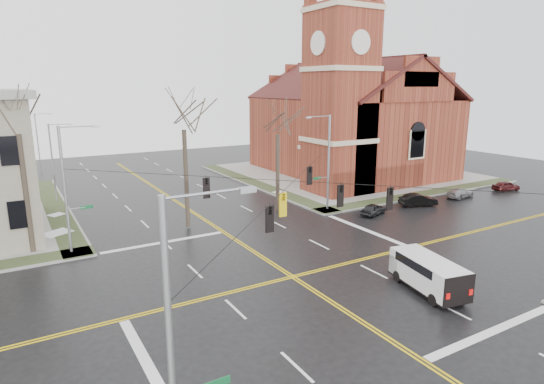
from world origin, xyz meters
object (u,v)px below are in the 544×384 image
signal_pole_nw (67,186)px  tree_nw_far (17,126)px  church (348,112)px  tree_ne (278,129)px  parked_car_c (460,193)px  signal_pole_sw (176,344)px  cargo_van (426,271)px  tree_nw_near (184,123)px  parked_car_d (506,186)px  parked_car_a (373,209)px  streetlight_north_a (54,160)px  parked_car_b (418,200)px  signal_pole_ne (327,160)px  streetlight_north_b (39,140)px

signal_pole_nw → tree_nw_far: tree_nw_far is taller
church → tree_ne: bearing=-147.9°
signal_pole_nw → parked_car_c: signal_pole_nw is taller
signal_pole_sw → cargo_van: size_ratio=1.65×
signal_pole_nw → tree_nw_near: (9.20, 1.47, 3.90)m
church → signal_pole_sw: size_ratio=3.06×
signal_pole_sw → parked_car_d: size_ratio=2.70×
tree_nw_far → parked_car_a: bearing=-10.0°
streetlight_north_a → church: bearing=-5.2°
cargo_van → parked_car_b: size_ratio=1.45×
parked_car_b → parked_car_c: bearing=-70.0°
signal_pole_ne → parked_car_c: bearing=-11.6°
church → signal_pole_ne: (-13.44, -13.28, -3.48)m
tree_nw_near → parked_car_b: bearing=-12.1°
cargo_van → tree_nw_far: 28.13m
tree_nw_far → signal_pole_sw: bearing=-84.1°
streetlight_north_a → parked_car_a: streetlight_north_a is taller
cargo_van → parked_car_d: bearing=36.2°
tree_ne → tree_nw_near: bearing=-175.1°
parked_car_a → parked_car_c: size_ratio=0.88×
streetlight_north_b → parked_car_d: streetlight_north_b is taller
parked_car_a → tree_ne: tree_ne is taller
cargo_van → tree_nw_far: bearing=148.0°
parked_car_b → tree_nw_far: tree_nw_far is taller
signal_pole_nw → tree_ne: bearing=7.0°
parked_car_d → tree_nw_far: 49.23m
streetlight_north_a → parked_car_a: bearing=-38.7°
signal_pole_sw → parked_car_b: (31.66, 19.67, -4.33)m
church → tree_nw_near: 29.37m
streetlight_north_a → parked_car_d: bearing=-24.2°
signal_pole_nw → parked_car_c: bearing=-4.8°
church → tree_nw_far: church is taller
signal_pole_nw → tree_nw_near: 10.10m
cargo_van → parked_car_c: bearing=44.4°
parked_car_c → parked_car_d: parked_car_d is taller
parked_car_a → tree_nw_far: size_ratio=0.25×
church → streetlight_north_b: size_ratio=3.44×
cargo_van → parked_car_a: cargo_van is taller
signal_pole_nw → streetlight_north_a: size_ratio=1.12×
signal_pole_ne → parked_car_d: (23.02, -3.70, -4.38)m
parked_car_b → tree_nw_near: 24.40m
parked_car_d → cargo_van: bearing=124.4°
streetlight_north_a → parked_car_b: streetlight_north_a is taller
streetlight_north_a → tree_ne: size_ratio=0.74×
parked_car_a → tree_nw_near: tree_nw_near is taller
church → streetlight_north_b: (-35.42, 23.22, -3.97)m
signal_pole_nw → streetlight_north_b: bearing=89.0°
streetlight_north_b → parked_car_b: 50.61m
streetlight_north_a → cargo_van: 37.45m
church → parked_car_a: (-10.53, -16.73, -7.89)m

